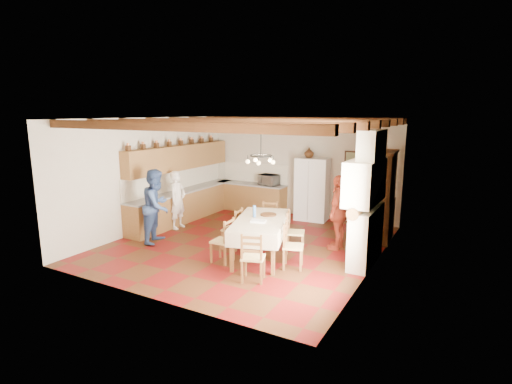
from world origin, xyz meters
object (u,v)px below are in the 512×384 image
chair_right_near (293,245)px  person_man (178,200)px  person_woman_red (339,212)px  person_woman_blue (157,206)px  chair_end_far (268,221)px  chair_right_far (295,232)px  chair_left_near (222,240)px  chair_left_far (232,228)px  hutch (383,196)px  chair_end_near (253,256)px  microwave (269,180)px  dining_table (261,223)px  refrigerator (313,189)px

chair_right_near → person_man: 4.08m
person_woman_red → person_woman_blue: bearing=-66.8°
chair_end_far → chair_right_far: bearing=-34.6°
person_woman_blue → chair_right_near: bearing=-105.5°
chair_left_near → chair_left_far: same height
hutch → chair_right_near: hutch is taller
chair_end_near → person_man: bearing=-49.0°
chair_left_far → hutch: bearing=122.4°
chair_left_far → chair_right_far: same height
person_woman_red → chair_end_near: bearing=-17.6°
chair_left_near → person_woman_blue: person_woman_blue is taller
person_man → microwave: 3.03m
microwave → person_man: bearing=-105.7°
chair_left_near → person_woman_red: 2.78m
chair_left_far → chair_end_far: same height
chair_left_far → person_woman_red: bearing=111.4°
dining_table → person_woman_red: person_woman_red is taller
chair_right_far → chair_left_near: bearing=120.7°
chair_right_far → chair_end_near: 1.84m
chair_right_near → chair_end_far: size_ratio=1.00×
chair_left_far → chair_end_far: (0.46, 0.92, 0.00)m
chair_left_near → chair_right_far: bearing=137.2°
hutch → chair_left_near: hutch is taller
dining_table → person_woman_blue: size_ratio=1.23×
person_man → person_woman_blue: size_ratio=0.88×
chair_right_far → person_woman_red: (0.78, 0.68, 0.39)m
refrigerator → chair_end_near: size_ratio=1.92×
microwave → chair_right_near: bearing=-44.0°
refrigerator → person_man: refrigerator is taller
refrigerator → person_man: (-2.88, -2.66, -0.12)m
refrigerator → chair_left_far: bearing=-106.5°
refrigerator → microwave: size_ratio=3.08×
person_woman_red → hutch: bearing=149.5°
chair_left_near → chair_end_far: 1.77m
microwave → chair_left_near: bearing=-63.7°
hutch → microwave: (-3.66, 0.98, -0.05)m
chair_left_near → person_woman_red: bearing=133.9°
chair_right_near → refrigerator: bearing=-3.0°
chair_end_near → person_man: 4.07m
refrigerator → person_man: size_ratio=1.16×
chair_right_near → person_woman_red: (0.44, 1.58, 0.39)m
chair_right_far → person_man: size_ratio=0.60×
person_man → person_woman_red: 4.38m
person_man → person_woman_red: (4.35, 0.48, 0.08)m
chair_left_near → chair_right_near: same height
person_woman_blue → dining_table: bearing=-101.1°
person_man → person_woman_blue: bearing=-168.7°
chair_right_far → microwave: (-2.15, 2.85, 0.58)m
dining_table → microwave: bearing=114.6°
chair_end_far → microwave: bearing=107.6°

